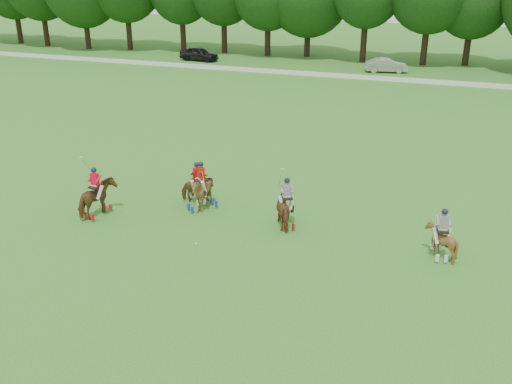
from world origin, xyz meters
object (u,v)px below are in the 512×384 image
(car_left, at_px, (199,54))
(polo_red_b, at_px, (198,189))
(car_mid, at_px, (386,65))
(polo_stripe_b, at_px, (441,240))
(polo_ball, at_px, (196,244))
(polo_red_a, at_px, (97,198))
(polo_red_c, at_px, (202,192))
(polo_stripe_a, at_px, (286,209))

(car_left, relative_size, polo_red_b, 2.16)
(car_mid, distance_m, polo_stripe_b, 39.81)
(polo_red_b, bearing_deg, polo_ball, -66.34)
(polo_red_a, relative_size, polo_stripe_b, 1.38)
(car_left, xyz_separation_m, car_mid, (21.33, 0.00, -0.06))
(polo_red_c, height_order, polo_stripe_a, polo_stripe_a)
(car_mid, height_order, polo_red_a, polo_red_a)
(polo_red_a, height_order, polo_stripe_a, polo_red_a)
(polo_stripe_a, bearing_deg, polo_ball, -135.15)
(polo_red_c, xyz_separation_m, polo_ball, (1.24, -3.40, -0.84))
(polo_ball, bearing_deg, polo_stripe_b, 13.24)
(polo_stripe_a, bearing_deg, car_left, 119.67)
(polo_stripe_a, distance_m, polo_ball, 4.38)
(polo_red_b, relative_size, polo_stripe_a, 0.74)
(car_left, relative_size, polo_stripe_b, 2.12)
(car_mid, relative_size, polo_red_c, 1.78)
(car_left, distance_m, polo_ball, 45.51)
(car_mid, xyz_separation_m, polo_ball, (-2.50, -41.43, -0.67))
(polo_stripe_b, bearing_deg, polo_red_c, 174.20)
(car_left, height_order, polo_red_a, polo_red_a)
(polo_ball, bearing_deg, polo_red_b, 113.66)
(polo_stripe_a, xyz_separation_m, polo_ball, (-3.05, -3.04, -0.79))
(car_left, xyz_separation_m, polo_red_a, (13.27, -40.30, 0.10))
(car_left, height_order, car_mid, car_left)
(car_left, distance_m, car_mid, 21.33)
(polo_stripe_a, bearing_deg, polo_red_b, 167.75)
(polo_red_a, distance_m, polo_ball, 5.73)
(car_left, distance_m, polo_red_b, 41.04)
(polo_red_a, height_order, polo_ball, polo_red_a)
(polo_stripe_b, bearing_deg, polo_stripe_a, 173.59)
(polo_red_c, distance_m, polo_stripe_b, 11.03)
(polo_red_c, relative_size, polo_ball, 26.96)
(polo_stripe_b, bearing_deg, car_left, 126.10)
(car_mid, bearing_deg, polo_stripe_b, 177.14)
(car_mid, xyz_separation_m, polo_red_b, (-4.29, -37.34, 0.02))
(car_mid, relative_size, polo_stripe_a, 1.52)
(polo_red_c, bearing_deg, polo_ball, -69.90)
(polo_red_a, bearing_deg, polo_red_c, 27.80)
(polo_stripe_b, bearing_deg, polo_ball, -166.76)
(polo_red_a, height_order, polo_red_b, polo_red_a)
(polo_red_a, bearing_deg, polo_stripe_b, 4.33)
(polo_stripe_b, bearing_deg, polo_red_b, 171.11)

